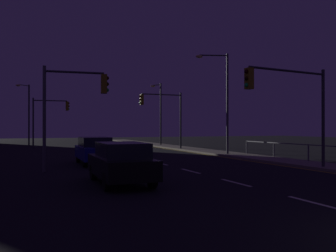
{
  "coord_description": "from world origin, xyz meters",
  "views": [
    {
      "loc": [
        -7.68,
        -2.89,
        2.13
      ],
      "look_at": [
        1.53,
        19.64,
        2.23
      ],
      "focal_mm": 38.62,
      "sensor_mm": 36.0,
      "label": 1
    }
  ],
  "objects_px": {
    "car": "(121,162)",
    "traffic_light_overhead_east": "(163,109)",
    "car_oncoming": "(95,150)",
    "street_lamp_corner": "(27,109)",
    "traffic_light_far_center": "(73,99)",
    "traffic_light_mid_left": "(50,113)",
    "street_lamp_median": "(159,108)",
    "street_lamp_across_street": "(222,93)",
    "traffic_light_far_left": "(290,95)"
  },
  "relations": [
    {
      "from": "car",
      "to": "traffic_light_overhead_east",
      "type": "bearing_deg",
      "value": 64.04
    },
    {
      "from": "car_oncoming",
      "to": "street_lamp_corner",
      "type": "xyz_separation_m",
      "value": [
        -3.34,
        25.23,
        3.56
      ]
    },
    {
      "from": "traffic_light_far_center",
      "to": "street_lamp_corner",
      "type": "distance_m",
      "value": 28.46
    },
    {
      "from": "traffic_light_mid_left",
      "to": "street_lamp_median",
      "type": "xyz_separation_m",
      "value": [
        12.28,
        0.72,
        0.8
      ]
    },
    {
      "from": "traffic_light_overhead_east",
      "to": "street_lamp_across_street",
      "type": "xyz_separation_m",
      "value": [
        1.86,
        -7.57,
        0.84
      ]
    },
    {
      "from": "car",
      "to": "street_lamp_corner",
      "type": "relative_size",
      "value": 0.61
    },
    {
      "from": "car_oncoming",
      "to": "street_lamp_median",
      "type": "xyz_separation_m",
      "value": [
        10.97,
        18.26,
        3.59
      ]
    },
    {
      "from": "car",
      "to": "street_lamp_median",
      "type": "relative_size",
      "value": 0.62
    },
    {
      "from": "street_lamp_median",
      "to": "street_lamp_across_street",
      "type": "xyz_separation_m",
      "value": [
        -0.85,
        -15.64,
        0.33
      ]
    },
    {
      "from": "traffic_light_mid_left",
      "to": "traffic_light_far_center",
      "type": "distance_m",
      "value": 20.71
    },
    {
      "from": "traffic_light_overhead_east",
      "to": "street_lamp_median",
      "type": "height_order",
      "value": "street_lamp_median"
    },
    {
      "from": "car",
      "to": "traffic_light_far_center",
      "type": "xyz_separation_m",
      "value": [
        -1.14,
        4.69,
        2.72
      ]
    },
    {
      "from": "street_lamp_median",
      "to": "car_oncoming",
      "type": "bearing_deg",
      "value": -121.0
    },
    {
      "from": "car",
      "to": "traffic_light_overhead_east",
      "type": "xyz_separation_m",
      "value": [
        8.79,
        18.05,
        3.08
      ]
    },
    {
      "from": "traffic_light_mid_left",
      "to": "street_lamp_median",
      "type": "bearing_deg",
      "value": 3.33
    },
    {
      "from": "traffic_light_far_center",
      "to": "street_lamp_across_street",
      "type": "distance_m",
      "value": 13.18
    },
    {
      "from": "car_oncoming",
      "to": "street_lamp_across_street",
      "type": "height_order",
      "value": "street_lamp_across_street"
    },
    {
      "from": "traffic_light_overhead_east",
      "to": "street_lamp_corner",
      "type": "bearing_deg",
      "value": 127.65
    },
    {
      "from": "street_lamp_median",
      "to": "street_lamp_across_street",
      "type": "bearing_deg",
      "value": -93.1
    },
    {
      "from": "traffic_light_overhead_east",
      "to": "traffic_light_far_left",
      "type": "bearing_deg",
      "value": -91.1
    },
    {
      "from": "traffic_light_far_center",
      "to": "street_lamp_corner",
      "type": "bearing_deg",
      "value": 93.39
    },
    {
      "from": "traffic_light_far_left",
      "to": "street_lamp_median",
      "type": "height_order",
      "value": "street_lamp_median"
    },
    {
      "from": "car",
      "to": "traffic_light_far_left",
      "type": "relative_size",
      "value": 0.85
    },
    {
      "from": "traffic_light_mid_left",
      "to": "traffic_light_far_center",
      "type": "bearing_deg",
      "value": -90.97
    },
    {
      "from": "traffic_light_far_left",
      "to": "traffic_light_overhead_east",
      "type": "bearing_deg",
      "value": 88.9
    },
    {
      "from": "street_lamp_corner",
      "to": "traffic_light_far_center",
      "type": "bearing_deg",
      "value": -86.61
    },
    {
      "from": "car_oncoming",
      "to": "traffic_light_mid_left",
      "type": "height_order",
      "value": "traffic_light_mid_left"
    },
    {
      "from": "car",
      "to": "street_lamp_across_street",
      "type": "height_order",
      "value": "street_lamp_across_street"
    },
    {
      "from": "traffic_light_mid_left",
      "to": "street_lamp_corner",
      "type": "distance_m",
      "value": 7.99
    },
    {
      "from": "car",
      "to": "car_oncoming",
      "type": "height_order",
      "value": "same"
    },
    {
      "from": "traffic_light_far_center",
      "to": "traffic_light_overhead_east",
      "type": "bearing_deg",
      "value": 53.38
    },
    {
      "from": "traffic_light_overhead_east",
      "to": "traffic_light_mid_left",
      "type": "height_order",
      "value": "traffic_light_overhead_east"
    },
    {
      "from": "car",
      "to": "traffic_light_mid_left",
      "type": "distance_m",
      "value": 25.57
    },
    {
      "from": "car_oncoming",
      "to": "traffic_light_mid_left",
      "type": "distance_m",
      "value": 17.81
    },
    {
      "from": "car_oncoming",
      "to": "street_lamp_median",
      "type": "distance_m",
      "value": 21.6
    },
    {
      "from": "car_oncoming",
      "to": "traffic_light_far_center",
      "type": "bearing_deg",
      "value": -117.68
    },
    {
      "from": "traffic_light_far_left",
      "to": "street_lamp_median",
      "type": "xyz_separation_m",
      "value": [
        3.04,
        25.62,
        0.7
      ]
    },
    {
      "from": "car_oncoming",
      "to": "street_lamp_across_street",
      "type": "xyz_separation_m",
      "value": [
        10.12,
        2.62,
        3.92
      ]
    },
    {
      "from": "car",
      "to": "traffic_light_overhead_east",
      "type": "distance_m",
      "value": 20.31
    },
    {
      "from": "traffic_light_far_left",
      "to": "traffic_light_far_center",
      "type": "bearing_deg",
      "value": 156.38
    },
    {
      "from": "street_lamp_across_street",
      "to": "street_lamp_corner",
      "type": "distance_m",
      "value": 26.32
    },
    {
      "from": "car_oncoming",
      "to": "traffic_light_overhead_east",
      "type": "relative_size",
      "value": 0.83
    },
    {
      "from": "car_oncoming",
      "to": "traffic_light_mid_left",
      "type": "relative_size",
      "value": 0.86
    },
    {
      "from": "traffic_light_mid_left",
      "to": "traffic_light_far_left",
      "type": "relative_size",
      "value": 0.99
    },
    {
      "from": "street_lamp_corner",
      "to": "car_oncoming",
      "type": "bearing_deg",
      "value": -82.46
    },
    {
      "from": "car",
      "to": "street_lamp_across_street",
      "type": "xyz_separation_m",
      "value": [
        10.65,
        10.48,
        3.92
      ]
    },
    {
      "from": "car",
      "to": "traffic_light_mid_left",
      "type": "height_order",
      "value": "traffic_light_mid_left"
    },
    {
      "from": "car",
      "to": "street_lamp_median",
      "type": "height_order",
      "value": "street_lamp_median"
    },
    {
      "from": "car_oncoming",
      "to": "traffic_light_far_left",
      "type": "bearing_deg",
      "value": -42.87
    },
    {
      "from": "traffic_light_far_center",
      "to": "street_lamp_across_street",
      "type": "height_order",
      "value": "street_lamp_across_street"
    }
  ]
}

